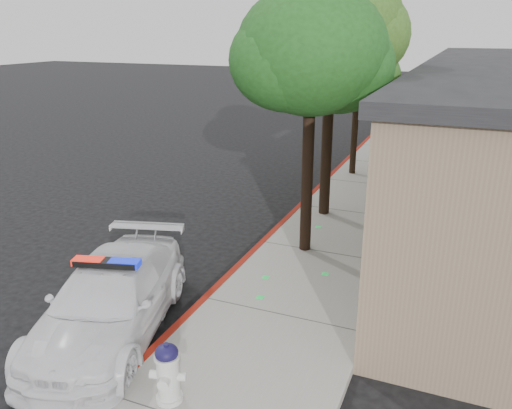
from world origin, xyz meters
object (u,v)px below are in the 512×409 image
object	(u,v)px
street_tree_near	(312,57)
street_tree_far	(359,70)
police_car	(110,300)
street_tree_mid	(333,26)
fire_hydrant	(168,372)

from	to	relation	value
street_tree_near	street_tree_far	distance (m)	7.15
police_car	street_tree_mid	bearing A→B (deg)	59.40
street_tree_near	street_tree_far	size ratio (longest dim) A/B	1.23
fire_hydrant	street_tree_far	distance (m)	13.23
police_car	street_tree_mid	xyz separation A→B (m)	(1.90, 7.13, 4.51)
street_tree_mid	street_tree_far	bearing A→B (deg)	92.40
street_tree_near	street_tree_mid	distance (m)	2.73
police_car	fire_hydrant	distance (m)	2.32
street_tree_far	street_tree_mid	bearing A→B (deg)	-87.60
street_tree_near	street_tree_far	bearing A→B (deg)	93.46
police_car	fire_hydrant	xyz separation A→B (m)	(1.95, -1.27, -0.05)
police_car	street_tree_near	world-z (taller)	street_tree_near
street_tree_near	street_tree_mid	size ratio (longest dim) A/B	0.89
street_tree_near	street_tree_mid	world-z (taller)	street_tree_mid
street_tree_far	police_car	bearing A→B (deg)	-98.43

